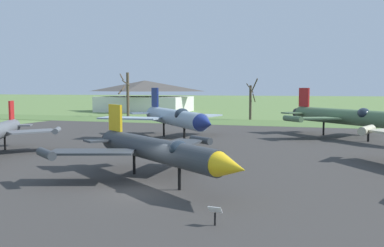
% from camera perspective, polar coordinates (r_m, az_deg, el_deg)
% --- Properties ---
extents(ground_plane, '(600.00, 600.00, 0.00)m').
position_cam_1_polar(ground_plane, '(22.93, -7.14, -9.23)').
color(ground_plane, '#607F42').
extents(asphalt_apron, '(70.53, 51.48, 0.05)m').
position_cam_1_polar(asphalt_apron, '(37.26, 2.81, -3.74)').
color(asphalt_apron, '#383533').
rests_on(asphalt_apron, ground).
extents(grass_verge_strip, '(130.53, 12.00, 0.06)m').
position_cam_1_polar(grass_verge_strip, '(68.26, 9.58, 0.08)').
color(grass_verge_strip, '#547239').
rests_on(grass_verge_strip, ground).
extents(jet_fighter_front_left, '(14.88, 16.06, 5.61)m').
position_cam_1_polar(jet_fighter_front_left, '(44.59, -2.41, 0.87)').
color(jet_fighter_front_left, '#8EA3B2').
rests_on(jet_fighter_front_left, ground).
extents(info_placard_front_left, '(0.59, 0.21, 0.82)m').
position_cam_1_polar(info_placard_front_left, '(34.48, 0.80, -3.58)').
color(info_placard_front_left, black).
rests_on(info_placard_front_left, ground).
extents(jet_fighter_rear_left, '(14.65, 15.26, 5.60)m').
position_cam_1_polar(jet_fighter_rear_left, '(48.75, 20.44, 0.87)').
color(jet_fighter_rear_left, '#4C6B47').
rests_on(jet_fighter_rear_left, ground).
extents(jet_fighter_rear_right, '(13.11, 12.04, 4.44)m').
position_cam_1_polar(jet_fighter_rear_right, '(24.75, -4.86, -3.52)').
color(jet_fighter_rear_right, '#33383D').
rests_on(jet_fighter_rear_right, ground).
extents(info_placard_rear_right, '(0.58, 0.29, 0.84)m').
position_cam_1_polar(info_placard_rear_right, '(17.27, 3.13, -12.08)').
color(info_placard_rear_right, black).
rests_on(info_placard_rear_right, ground).
extents(bare_tree_far_left, '(2.62, 3.21, 8.67)m').
position_cam_1_polar(bare_tree_far_left, '(84.87, -8.77, 4.09)').
color(bare_tree_far_left, brown).
rests_on(bare_tree_far_left, ground).
extents(bare_tree_left_of_center, '(2.00, 2.13, 7.31)m').
position_cam_1_polar(bare_tree_left_of_center, '(75.26, 7.97, 3.14)').
color(bare_tree_left_of_center, '#42382D').
rests_on(bare_tree_left_of_center, ground).
extents(visitor_building, '(21.47, 14.58, 7.42)m').
position_cam_1_polar(visitor_building, '(101.54, -6.40, 3.71)').
color(visitor_building, silver).
rests_on(visitor_building, ground).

